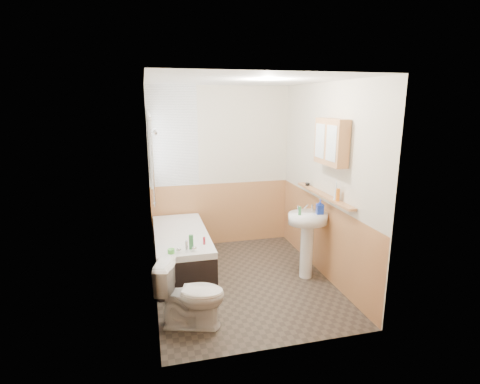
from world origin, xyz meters
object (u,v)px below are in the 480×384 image
object	(u,v)px
sink	(307,232)
bathtub	(182,250)
pine_shelf	(323,195)
toilet	(191,295)
medicine_cabinet	(331,142)

from	to	relation	value
sink	bathtub	bearing A→B (deg)	152.89
bathtub	sink	distance (m)	1.72
pine_shelf	toilet	bearing A→B (deg)	-157.55
bathtub	sink	world-z (taller)	sink
bathtub	sink	size ratio (longest dim) A/B	1.66
bathtub	pine_shelf	size ratio (longest dim) A/B	1.15
pine_shelf	medicine_cabinet	bearing A→B (deg)	-99.07
medicine_cabinet	bathtub	bearing A→B (deg)	155.65
medicine_cabinet	sink	bearing A→B (deg)	134.87
bathtub	pine_shelf	distance (m)	2.05
toilet	medicine_cabinet	xyz separation A→B (m)	(1.77, 0.57, 1.45)
sink	pine_shelf	bearing A→B (deg)	-5.23
bathtub	toilet	distance (m)	1.36
toilet	pine_shelf	xyz separation A→B (m)	(1.80, 0.74, 0.76)
bathtub	sink	bearing A→B (deg)	-21.41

